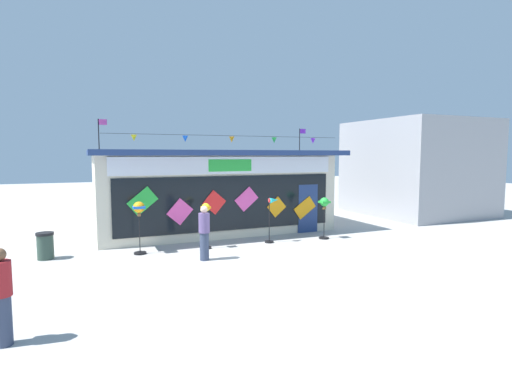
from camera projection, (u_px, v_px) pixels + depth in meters
name	position (u px, v px, depth m)	size (l,w,h in m)	color
ground_plane	(249.00, 260.00, 12.28)	(80.00, 80.00, 0.00)	#ADAAA5
kite_shop_building	(210.00, 189.00, 17.56)	(9.90, 6.01, 4.63)	beige
wind_spinner_far_left	(139.00, 214.00, 12.90)	(0.40, 0.40, 1.72)	black
wind_spinner_left	(206.00, 216.00, 13.68)	(0.35, 0.35, 1.58)	black
wind_spinner_center_left	(272.00, 212.00, 14.66)	(0.57, 0.32, 1.67)	black
wind_spinner_center_right	(324.00, 208.00, 15.29)	(0.38, 0.38, 1.60)	black
person_near_camera	(204.00, 233.00, 12.18)	(0.34, 0.34, 1.68)	#333D56
person_mid_plaza	(0.00, 294.00, 6.70)	(0.48, 0.40, 1.68)	#333D56
trash_bin	(45.00, 246.00, 12.34)	(0.52, 0.52, 0.84)	#2D4238
neighbour_building	(416.00, 168.00, 21.76)	(5.76, 6.18, 5.03)	#99999E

